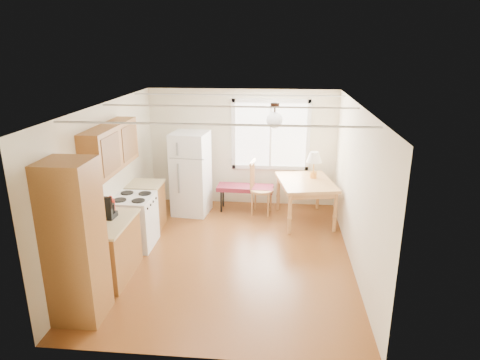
# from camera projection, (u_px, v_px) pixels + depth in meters

# --- Properties ---
(room_shell) EXTENTS (4.60, 5.60, 2.62)m
(room_shell) POSITION_uv_depth(u_px,v_px,m) (229.00, 184.00, 6.82)
(room_shell) COLOR #5D2F13
(room_shell) RESTS_ON ground
(kitchen_run) EXTENTS (0.65, 3.40, 2.20)m
(kitchen_run) POSITION_uv_depth(u_px,v_px,m) (112.00, 219.00, 6.50)
(kitchen_run) COLOR brown
(kitchen_run) RESTS_ON ground
(window_unit) EXTENTS (1.64, 0.05, 1.51)m
(window_unit) POSITION_uv_depth(u_px,v_px,m) (271.00, 135.00, 9.02)
(window_unit) COLOR white
(window_unit) RESTS_ON room_shell
(pendant_light) EXTENTS (0.26, 0.26, 0.40)m
(pendant_light) POSITION_uv_depth(u_px,v_px,m) (275.00, 119.00, 6.84)
(pendant_light) COLOR black
(pendant_light) RESTS_ON room_shell
(refrigerator) EXTENTS (0.77, 0.77, 1.70)m
(refrigerator) POSITION_uv_depth(u_px,v_px,m) (191.00, 173.00, 8.75)
(refrigerator) COLOR white
(refrigerator) RESTS_ON ground
(bench) EXTENTS (1.19, 0.48, 0.54)m
(bench) POSITION_uv_depth(u_px,v_px,m) (245.00, 189.00, 8.98)
(bench) COLOR maroon
(bench) RESTS_ON ground
(dining_table) EXTENTS (1.23, 1.49, 0.83)m
(dining_table) POSITION_uv_depth(u_px,v_px,m) (306.00, 186.00, 8.38)
(dining_table) COLOR #B87F46
(dining_table) RESTS_ON ground
(chair) EXTENTS (0.51, 0.50, 1.12)m
(chair) POSITION_uv_depth(u_px,v_px,m) (257.00, 183.00, 8.79)
(chair) COLOR #B87F46
(chair) RESTS_ON ground
(table_lamp) EXTENTS (0.31, 0.31, 0.53)m
(table_lamp) POSITION_uv_depth(u_px,v_px,m) (314.00, 159.00, 8.42)
(table_lamp) COLOR gold
(table_lamp) RESTS_ON dining_table
(coffee_maker) EXTENTS (0.20, 0.25, 0.36)m
(coffee_maker) POSITION_uv_depth(u_px,v_px,m) (108.00, 210.00, 6.35)
(coffee_maker) COLOR black
(coffee_maker) RESTS_ON kitchen_run
(kettle) EXTENTS (0.12, 0.12, 0.24)m
(kettle) POSITION_uv_depth(u_px,v_px,m) (111.00, 204.00, 6.68)
(kettle) COLOR red
(kettle) RESTS_ON kitchen_run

